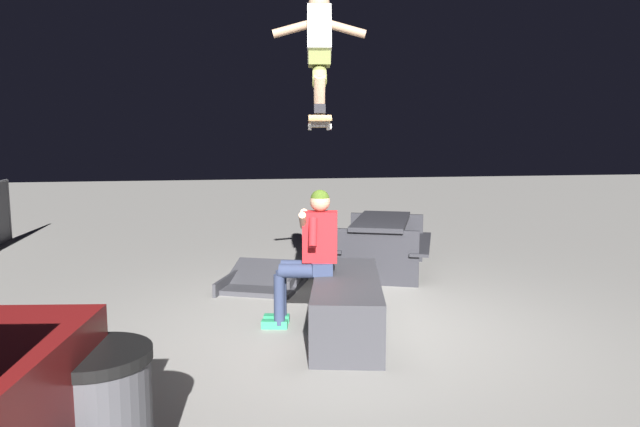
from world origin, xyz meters
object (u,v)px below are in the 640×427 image
person_sitting_on_ledge (309,250)px  trash_bin (99,426)px  picnic_table_back (382,237)px  skater_airborne (319,48)px  ledge_box_main (346,305)px  skateboard (319,122)px  kicker_ramp (263,283)px

person_sitting_on_ledge → trash_bin: bearing=150.2°
picnic_table_back → trash_bin: bearing=149.1°
skater_airborne → picnic_table_back: (2.28, -1.28, -2.22)m
skater_airborne → trash_bin: 3.76m
ledge_box_main → skateboard: skateboard is taller
kicker_ramp → picnic_table_back: bearing=-71.6°
ledge_box_main → skateboard: 1.78m
picnic_table_back → trash_bin: trash_bin is taller
kicker_ramp → trash_bin: (-4.23, 1.16, 0.36)m
trash_bin → skateboard: bearing=-32.8°
kicker_ramp → trash_bin: bearing=164.6°
trash_bin → picnic_table_back: bearing=-30.9°
ledge_box_main → trash_bin: bearing=142.2°
ledge_box_main → skater_airborne: 2.46m
skateboard → trash_bin: 3.34m
kicker_ramp → ledge_box_main: bearing=-160.3°
kicker_ramp → picnic_table_back: size_ratio=0.62×
skater_airborne → trash_bin: size_ratio=1.35×
skateboard → trash_bin: skateboard is taller
picnic_table_back → trash_bin: (-4.80, 2.88, -0.08)m
skater_airborne → kicker_ramp: bearing=14.0°
person_sitting_on_ledge → picnic_table_back: (2.17, -1.37, -0.28)m
picnic_table_back → person_sitting_on_ledge: bearing=147.7°
kicker_ramp → trash_bin: 4.40m
kicker_ramp → skateboard: bearing=-166.7°
kicker_ramp → skater_airborne: bearing=-166.0°
person_sitting_on_ledge → skateboard: bearing=-156.2°
skateboard → picnic_table_back: 3.08m
person_sitting_on_ledge → trash_bin: (-2.63, 1.51, -0.36)m
skateboard → picnic_table_back: size_ratio=0.50×
picnic_table_back → skateboard: bearing=151.1°
skater_airborne → picnic_table_back: size_ratio=0.54×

